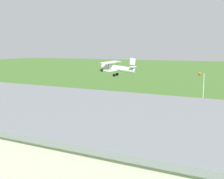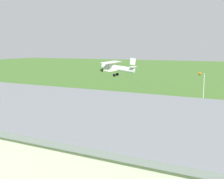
{
  "view_description": "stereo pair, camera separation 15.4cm",
  "coord_description": "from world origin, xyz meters",
  "px_view_note": "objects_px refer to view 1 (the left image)",
  "views": [
    {
      "loc": [
        -14.73,
        56.29,
        12.09
      ],
      "look_at": [
        5.39,
        12.16,
        4.87
      ],
      "focal_mm": 46.1,
      "sensor_mm": 36.0,
      "label": 1
    },
    {
      "loc": [
        -14.87,
        56.22,
        12.09
      ],
      "look_at": [
        5.39,
        12.16,
        4.87
      ],
      "focal_mm": 46.1,
      "sensor_mm": 36.0,
      "label": 2
    }
  ],
  "objects_px": {
    "biplane": "(117,68)",
    "car_green": "(0,115)",
    "person_beside_truck": "(55,117)",
    "windsock": "(201,77)",
    "hangar": "(47,143)",
    "car_blue": "(29,118)",
    "person_watching_takeoff": "(178,138)",
    "person_crossing_taxiway": "(85,119)",
    "person_by_parked_cars": "(101,123)"
  },
  "relations": [
    {
      "from": "biplane",
      "to": "car_green",
      "type": "bearing_deg",
      "value": 55.83
    },
    {
      "from": "car_blue",
      "to": "person_watching_takeoff",
      "type": "height_order",
      "value": "person_watching_takeoff"
    },
    {
      "from": "biplane",
      "to": "person_watching_takeoff",
      "type": "relative_size",
      "value": 5.09
    },
    {
      "from": "person_watching_takeoff",
      "to": "windsock",
      "type": "height_order",
      "value": "windsock"
    },
    {
      "from": "windsock",
      "to": "person_crossing_taxiway",
      "type": "bearing_deg",
      "value": 51.91
    },
    {
      "from": "car_green",
      "to": "person_watching_takeoff",
      "type": "bearing_deg",
      "value": 179.54
    },
    {
      "from": "person_by_parked_cars",
      "to": "windsock",
      "type": "height_order",
      "value": "windsock"
    },
    {
      "from": "person_beside_truck",
      "to": "windsock",
      "type": "xyz_separation_m",
      "value": [
        -19.78,
        -20.48,
        5.39
      ]
    },
    {
      "from": "hangar",
      "to": "person_watching_takeoff",
      "type": "height_order",
      "value": "hangar"
    },
    {
      "from": "person_watching_takeoff",
      "to": "windsock",
      "type": "relative_size",
      "value": 0.24
    },
    {
      "from": "car_blue",
      "to": "car_green",
      "type": "xyz_separation_m",
      "value": [
        6.07,
        0.07,
        0.01
      ]
    },
    {
      "from": "person_crossing_taxiway",
      "to": "car_green",
      "type": "bearing_deg",
      "value": 14.44
    },
    {
      "from": "biplane",
      "to": "car_green",
      "type": "relative_size",
      "value": 2.2
    },
    {
      "from": "windsock",
      "to": "person_watching_takeoff",
      "type": "bearing_deg",
      "value": 91.24
    },
    {
      "from": "person_by_parked_cars",
      "to": "hangar",
      "type": "bearing_deg",
      "value": 100.9
    },
    {
      "from": "person_beside_truck",
      "to": "biplane",
      "type": "bearing_deg",
      "value": -101.62
    },
    {
      "from": "person_watching_takeoff",
      "to": "person_by_parked_cars",
      "type": "relative_size",
      "value": 1.04
    },
    {
      "from": "person_watching_takeoff",
      "to": "person_beside_truck",
      "type": "height_order",
      "value": "person_watching_takeoff"
    },
    {
      "from": "hangar",
      "to": "biplane",
      "type": "xyz_separation_m",
      "value": [
        8.27,
        -34.25,
        4.14
      ]
    },
    {
      "from": "hangar",
      "to": "car_blue",
      "type": "xyz_separation_m",
      "value": [
        15.19,
        -15.19,
        -2.92
      ]
    },
    {
      "from": "person_beside_truck",
      "to": "windsock",
      "type": "bearing_deg",
      "value": -133.99
    },
    {
      "from": "biplane",
      "to": "windsock",
      "type": "bearing_deg",
      "value": -167.4
    },
    {
      "from": "biplane",
      "to": "person_beside_truck",
      "type": "xyz_separation_m",
      "value": [
        3.46,
        16.84,
        -7.0
      ]
    },
    {
      "from": "person_watching_takeoff",
      "to": "windsock",
      "type": "xyz_separation_m",
      "value": [
        0.5,
        -23.02,
        5.39
      ]
    },
    {
      "from": "hangar",
      "to": "person_by_parked_cars",
      "type": "relative_size",
      "value": 19.5
    },
    {
      "from": "car_green",
      "to": "hangar",
      "type": "bearing_deg",
      "value": 144.59
    },
    {
      "from": "car_green",
      "to": "windsock",
      "type": "height_order",
      "value": "windsock"
    },
    {
      "from": "car_green",
      "to": "windsock",
      "type": "xyz_separation_m",
      "value": [
        -29.3,
        -22.78,
        5.45
      ]
    },
    {
      "from": "person_watching_takeoff",
      "to": "person_beside_truck",
      "type": "distance_m",
      "value": 20.43
    },
    {
      "from": "biplane",
      "to": "person_watching_takeoff",
      "type": "bearing_deg",
      "value": 130.95
    },
    {
      "from": "person_crossing_taxiway",
      "to": "car_blue",
      "type": "bearing_deg",
      "value": 23.62
    },
    {
      "from": "car_green",
      "to": "car_blue",
      "type": "bearing_deg",
      "value": -179.31
    },
    {
      "from": "person_watching_takeoff",
      "to": "car_blue",
      "type": "bearing_deg",
      "value": -0.75
    },
    {
      "from": "hangar",
      "to": "person_watching_takeoff",
      "type": "xyz_separation_m",
      "value": [
        -8.54,
        -14.88,
        -2.85
      ]
    },
    {
      "from": "windsock",
      "to": "person_by_parked_cars",
      "type": "bearing_deg",
      "value": 61.25
    },
    {
      "from": "car_blue",
      "to": "person_beside_truck",
      "type": "xyz_separation_m",
      "value": [
        -3.46,
        -2.22,
        0.06
      ]
    },
    {
      "from": "person_beside_truck",
      "to": "car_blue",
      "type": "bearing_deg",
      "value": 32.69
    },
    {
      "from": "biplane",
      "to": "windsock",
      "type": "xyz_separation_m",
      "value": [
        -16.31,
        -3.65,
        -1.6
      ]
    },
    {
      "from": "biplane",
      "to": "car_blue",
      "type": "distance_m",
      "value": 21.47
    },
    {
      "from": "car_blue",
      "to": "person_watching_takeoff",
      "type": "relative_size",
      "value": 2.7
    },
    {
      "from": "car_blue",
      "to": "person_watching_takeoff",
      "type": "bearing_deg",
      "value": 179.25
    },
    {
      "from": "hangar",
      "to": "car_blue",
      "type": "relative_size",
      "value": 6.97
    },
    {
      "from": "biplane",
      "to": "person_by_parked_cars",
      "type": "xyz_separation_m",
      "value": [
        -4.96,
        17.05,
        -7.02
      ]
    },
    {
      "from": "windsock",
      "to": "biplane",
      "type": "bearing_deg",
      "value": 12.6
    },
    {
      "from": "biplane",
      "to": "person_crossing_taxiway",
      "type": "bearing_deg",
      "value": 95.02
    },
    {
      "from": "person_crossing_taxiway",
      "to": "biplane",
      "type": "bearing_deg",
      "value": -84.98
    },
    {
      "from": "person_watching_takeoff",
      "to": "windsock",
      "type": "distance_m",
      "value": 23.64
    },
    {
      "from": "windsock",
      "to": "car_green",
      "type": "bearing_deg",
      "value": 37.86
    },
    {
      "from": "biplane",
      "to": "car_green",
      "type": "height_order",
      "value": "biplane"
    },
    {
      "from": "hangar",
      "to": "car_blue",
      "type": "distance_m",
      "value": 21.68
    }
  ]
}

